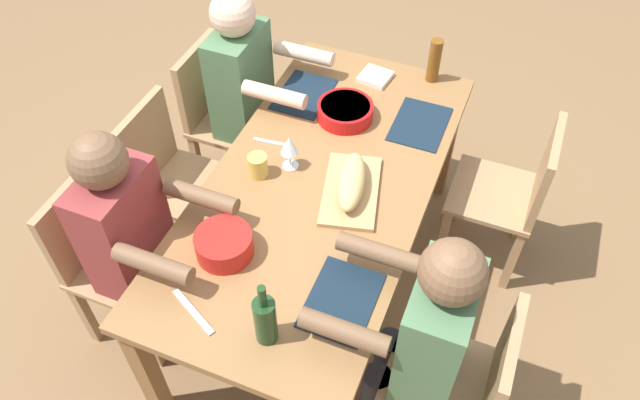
{
  "coord_description": "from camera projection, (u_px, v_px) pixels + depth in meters",
  "views": [
    {
      "loc": [
        1.62,
        0.65,
        2.59
      ],
      "look_at": [
        0.0,
        0.0,
        0.63
      ],
      "focal_mm": 34.5,
      "sensor_mm": 36.0,
      "label": 1
    }
  ],
  "objects": [
    {
      "name": "dining_table",
      "position": [
        320.0,
        196.0,
        2.61
      ],
      "size": [
        1.83,
        0.89,
        0.74
      ],
      "color": "olive",
      "rests_on": "ground_plane"
    },
    {
      "name": "wine_bottle",
      "position": [
        265.0,
        319.0,
        1.99
      ],
      "size": [
        0.08,
        0.08,
        0.29
      ],
      "color": "#193819",
      "rests_on": "dining_table"
    },
    {
      "name": "bread_loaf",
      "position": [
        351.0,
        181.0,
        2.46
      ],
      "size": [
        0.34,
        0.18,
        0.09
      ],
      "primitive_type": "ellipsoid",
      "rotation": [
        0.0,
        0.0,
        0.24
      ],
      "color": "tan",
      "rests_on": "cutting_board"
    },
    {
      "name": "serving_bowl_fruit",
      "position": [
        345.0,
        110.0,
        2.78
      ],
      "size": [
        0.26,
        0.26,
        0.07
      ],
      "color": "red",
      "rests_on": "dining_table"
    },
    {
      "name": "placemat_far_right",
      "position": [
        342.0,
        300.0,
        2.16
      ],
      "size": [
        0.32,
        0.23,
        0.01
      ],
      "primitive_type": "cube",
      "color": "#142333",
      "rests_on": "dining_table"
    },
    {
      "name": "beer_bottle",
      "position": [
        434.0,
        61.0,
        2.92
      ],
      "size": [
        0.06,
        0.06,
        0.22
      ],
      "primitive_type": "cylinder",
      "color": "brown",
      "rests_on": "dining_table"
    },
    {
      "name": "placemat_near_left",
      "position": [
        304.0,
        94.0,
        2.92
      ],
      "size": [
        0.32,
        0.23,
        0.01
      ],
      "primitive_type": "cube",
      "color": "#142333",
      "rests_on": "dining_table"
    },
    {
      "name": "diner_near_right",
      "position": [
        134.0,
        236.0,
        2.41
      ],
      "size": [
        0.41,
        0.53,
        1.2
      ],
      "color": "#2D2D38",
      "rests_on": "ground_plane"
    },
    {
      "name": "chair_near_right",
      "position": [
        109.0,
        254.0,
        2.62
      ],
      "size": [
        0.4,
        0.4,
        0.85
      ],
      "color": "#A87F56",
      "rests_on": "ground_plane"
    },
    {
      "name": "cutting_board",
      "position": [
        351.0,
        191.0,
        2.5
      ],
      "size": [
        0.44,
        0.31,
        0.02
      ],
      "primitive_type": "cube",
      "rotation": [
        0.0,
        0.0,
        0.24
      ],
      "color": "tan",
      "rests_on": "dining_table"
    },
    {
      "name": "serving_bowl_salad",
      "position": [
        224.0,
        243.0,
        2.26
      ],
      "size": [
        0.22,
        0.22,
        0.1
      ],
      "color": "red",
      "rests_on": "dining_table"
    },
    {
      "name": "diner_near_left",
      "position": [
        249.0,
        87.0,
        3.03
      ],
      "size": [
        0.41,
        0.53,
        1.2
      ],
      "color": "#2D2D38",
      "rests_on": "ground_plane"
    },
    {
      "name": "wine_glass",
      "position": [
        289.0,
        146.0,
        2.52
      ],
      "size": [
        0.08,
        0.08,
        0.17
      ],
      "color": "silver",
      "rests_on": "dining_table"
    },
    {
      "name": "chair_near_center",
      "position": [
        171.0,
        176.0,
        2.93
      ],
      "size": [
        0.4,
        0.4,
        0.85
      ],
      "color": "#A87F56",
      "rests_on": "ground_plane"
    },
    {
      "name": "chair_far_left",
      "position": [
        513.0,
        192.0,
        2.85
      ],
      "size": [
        0.4,
        0.4,
        0.85
      ],
      "color": "#A87F56",
      "rests_on": "ground_plane"
    },
    {
      "name": "cup_near_center",
      "position": [
        258.0,
        165.0,
        2.54
      ],
      "size": [
        0.08,
        0.08,
        0.1
      ],
      "primitive_type": "cylinder",
      "color": "gold",
      "rests_on": "dining_table"
    },
    {
      "name": "ground_plane",
      "position": [
        320.0,
        283.0,
        3.09
      ],
      "size": [
        8.0,
        8.0,
        0.0
      ],
      "primitive_type": "plane",
      "color": "brown"
    },
    {
      "name": "placemat_far_left",
      "position": [
        420.0,
        124.0,
        2.78
      ],
      "size": [
        0.32,
        0.23,
        0.01
      ],
      "primitive_type": "cube",
      "color": "#142333",
      "rests_on": "dining_table"
    },
    {
      "name": "fork_near_center",
      "position": [
        272.0,
        142.0,
        2.7
      ],
      "size": [
        0.03,
        0.17,
        0.01
      ],
      "primitive_type": "cube",
      "rotation": [
        0.0,
        0.0,
        0.1
      ],
      "color": "silver",
      "rests_on": "dining_table"
    },
    {
      "name": "diner_far_right",
      "position": [
        422.0,
        335.0,
        2.12
      ],
      "size": [
        0.41,
        0.53,
        1.2
      ],
      "color": "#2D2D38",
      "rests_on": "ground_plane"
    },
    {
      "name": "napkin_stack",
      "position": [
        375.0,
        77.0,
        3.0
      ],
      "size": [
        0.16,
        0.16,
        0.02
      ],
      "primitive_type": "cube",
      "rotation": [
        0.0,
        0.0,
        -0.14
      ],
      "color": "white",
      "rests_on": "dining_table"
    },
    {
      "name": "carving_knife",
      "position": [
        193.0,
        312.0,
        2.13
      ],
      "size": [
        0.13,
        0.22,
        0.01
      ],
      "primitive_type": "cube",
      "rotation": [
        0.0,
        0.0,
        1.1
      ],
      "color": "silver",
      "rests_on": "dining_table"
    },
    {
      "name": "chair_near_left",
      "position": [
        221.0,
        112.0,
        3.24
      ],
      "size": [
        0.4,
        0.4,
        0.85
      ],
      "color": "#A87F56",
      "rests_on": "ground_plane"
    },
    {
      "name": "chair_far_right",
      "position": [
        464.0,
        381.0,
        2.23
      ],
      "size": [
        0.4,
        0.4,
        0.85
      ],
      "color": "#A87F56",
      "rests_on": "ground_plane"
    }
  ]
}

